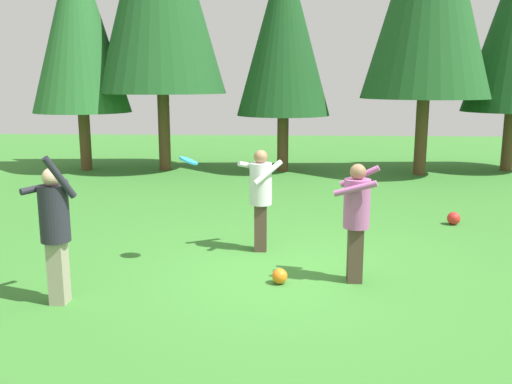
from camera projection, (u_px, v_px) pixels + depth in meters
The scene contains 9 objects.
ground_plane at pixel (286, 273), 7.56m from camera, with size 40.00×40.00×0.00m, color #387A2D.
person_thrower at pixel (55, 224), 6.35m from camera, with size 0.67×0.67×1.79m.
person_catcher at pixel (261, 192), 8.40m from camera, with size 0.71×0.70×1.58m.
person_bystander at pixel (356, 213), 7.07m from camera, with size 0.63×0.60×1.56m.
frisbee at pixel (189, 161), 7.64m from camera, with size 0.28×0.29×0.12m.
ball_red at pixel (454, 218), 10.10m from camera, with size 0.24×0.24×0.24m, color red.
ball_orange at pixel (280, 276), 7.14m from camera, with size 0.20×0.20×0.20m, color orange.
tree_far_left at pixel (78, 25), 15.64m from camera, with size 2.81×2.81×6.70m.
tree_center at pixel (284, 31), 15.48m from camera, with size 2.68×2.68×6.40m.
Camera 1 is at (-0.04, -7.21, 2.57)m, focal length 38.58 mm.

